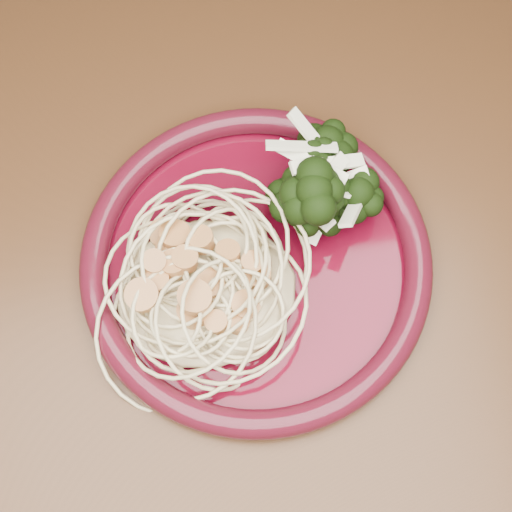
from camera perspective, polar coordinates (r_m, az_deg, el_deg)
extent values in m
plane|color=#51371B|center=(1.30, -4.02, -12.50)|extent=(3.50, 3.50, 0.00)
cube|color=#472814|center=(0.59, -8.62, -0.71)|extent=(1.20, 0.80, 0.04)
cylinder|color=#472814|center=(1.19, 19.57, 12.69)|extent=(0.06, 0.06, 0.71)
cylinder|color=#4A0514|center=(0.56, 0.00, -0.65)|extent=(0.35, 0.35, 0.01)
torus|color=#4A0E1A|center=(0.55, 0.00, -0.31)|extent=(0.36, 0.36, 0.02)
ellipsoid|color=beige|center=(0.54, -4.03, -2.47)|extent=(0.18, 0.17, 0.03)
ellipsoid|color=black|center=(0.55, 4.82, 3.48)|extent=(0.14, 0.17, 0.05)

